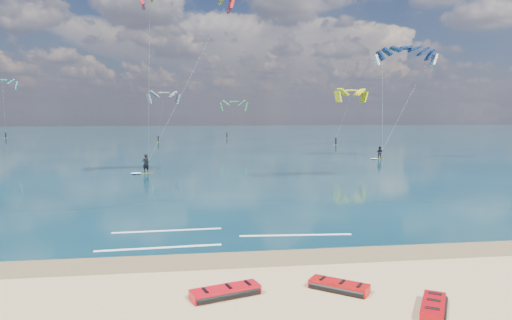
{
  "coord_description": "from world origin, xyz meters",
  "views": [
    {
      "loc": [
        0.07,
        -16.01,
        6.28
      ],
      "look_at": [
        3.34,
        8.0,
        3.76
      ],
      "focal_mm": 32.0,
      "sensor_mm": 36.0,
      "label": 1
    }
  ],
  "objects": [
    {
      "name": "wet_sand_strip",
      "position": [
        0.0,
        3.0,
        0.0
      ],
      "size": [
        320.0,
        2.4,
        0.01
      ],
      "primitive_type": "cube",
      "color": "brown",
      "rests_on": "ground"
    },
    {
      "name": "packed_kite_right",
      "position": [
        7.53,
        -2.99,
        0.0
      ],
      "size": [
        1.97,
        2.32,
        0.36
      ],
      "primitive_type": null,
      "rotation": [
        0.0,
        0.0,
        1.01
      ],
      "color": "#B7070F",
      "rests_on": "ground"
    },
    {
      "name": "shoreline_foam",
      "position": [
        0.72,
        6.46,
        0.04
      ],
      "size": [
        12.57,
        3.6,
        0.01
      ],
      "color": "white",
      "rests_on": "ground"
    },
    {
      "name": "distant_kites",
      "position": [
        -6.81,
        84.6,
        5.6
      ],
      "size": [
        79.63,
        37.36,
        13.98
      ],
      "color": "#31884A",
      "rests_on": "ground"
    },
    {
      "name": "sea",
      "position": [
        0.0,
        104.0,
        0.02
      ],
      "size": [
        320.0,
        200.0,
        0.04
      ],
      "primitive_type": "cube",
      "color": "#092834",
      "rests_on": "ground"
    },
    {
      "name": "packed_kite_mid",
      "position": [
        5.09,
        -0.95,
        0.0
      ],
      "size": [
        2.42,
        2.19,
        0.37
      ],
      "primitive_type": null,
      "rotation": [
        0.0,
        0.0,
        -0.65
      ],
      "color": "red",
      "rests_on": "ground"
    },
    {
      "name": "kitesurfer_far",
      "position": [
        26.21,
        41.46,
        8.82
      ],
      "size": [
        8.92,
        4.51,
        16.12
      ],
      "rotation": [
        0.0,
        0.0,
        -0.34
      ],
      "color": "#AAC81E",
      "rests_on": "sea"
    },
    {
      "name": "packed_kite_left",
      "position": [
        1.06,
        -0.93,
        0.0
      ],
      "size": [
        2.8,
        1.79,
        0.38
      ],
      "primitive_type": null,
      "rotation": [
        0.0,
        0.0,
        0.31
      ],
      "color": "red",
      "rests_on": "ground"
    },
    {
      "name": "kitesurfer_main",
      "position": [
        -2.52,
        27.8,
        9.69
      ],
      "size": [
        11.68,
        9.6,
        19.01
      ],
      "rotation": [
        0.0,
        0.0,
        0.48
      ],
      "color": "gold",
      "rests_on": "sea"
    },
    {
      "name": "ground",
      "position": [
        0.0,
        40.0,
        0.0
      ],
      "size": [
        320.0,
        320.0,
        0.0
      ],
      "primitive_type": "plane",
      "color": "tan",
      "rests_on": "ground"
    }
  ]
}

